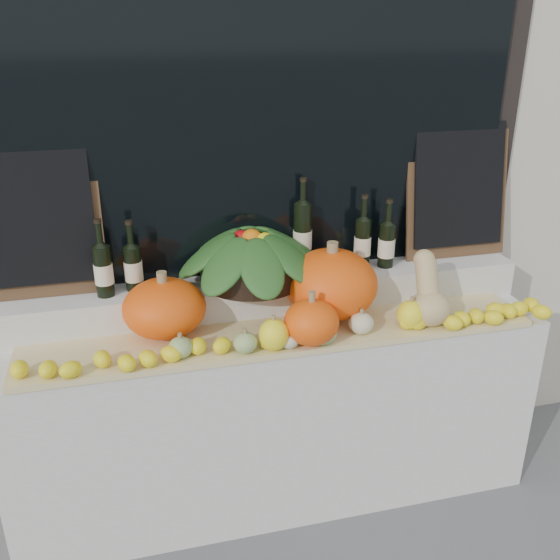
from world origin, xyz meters
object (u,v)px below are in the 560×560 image
object	(u,v)px
pumpkin_right	(331,284)
butternut_squash	(429,296)
pumpkin_left	(164,308)
wine_bottle_tall	(302,236)
produce_bowl	(252,255)

from	to	relation	value
pumpkin_right	butternut_squash	bearing A→B (deg)	-23.43
pumpkin_left	wine_bottle_tall	xyz separation A→B (m)	(0.63, 0.21, 0.18)
pumpkin_left	butternut_squash	size ratio (longest dim) A/B	1.11
produce_bowl	wine_bottle_tall	xyz separation A→B (m)	(0.24, 0.06, 0.04)
pumpkin_right	butternut_squash	distance (m)	0.41
produce_bowl	wine_bottle_tall	world-z (taller)	wine_bottle_tall
pumpkin_left	wine_bottle_tall	size ratio (longest dim) A/B	0.79
produce_bowl	butternut_squash	bearing A→B (deg)	-24.73
butternut_squash	produce_bowl	size ratio (longest dim) A/B	0.44
produce_bowl	wine_bottle_tall	bearing A→B (deg)	14.51
butternut_squash	produce_bowl	distance (m)	0.76
pumpkin_right	butternut_squash	xyz separation A→B (m)	(0.37, -0.16, -0.03)
pumpkin_left	pumpkin_right	bearing A→B (deg)	-0.36
pumpkin_right	butternut_squash	world-z (taller)	butternut_squash
pumpkin_right	produce_bowl	size ratio (longest dim) A/B	0.58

